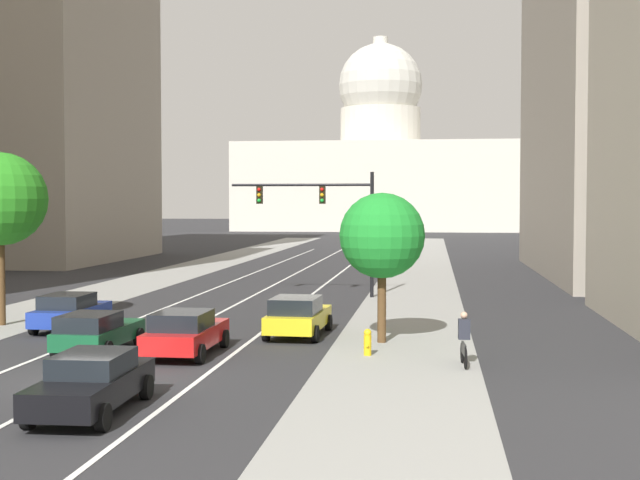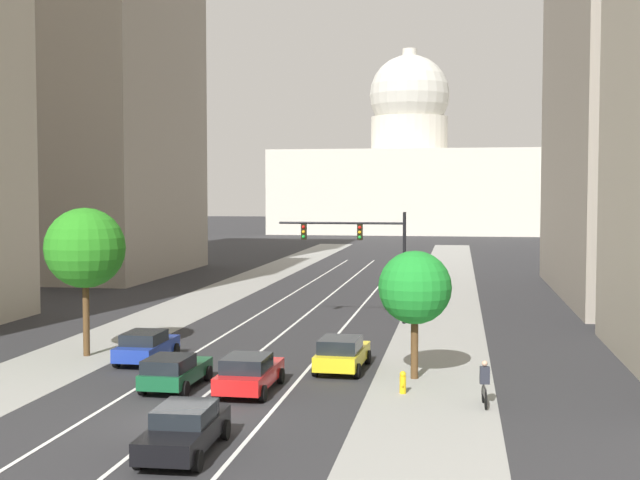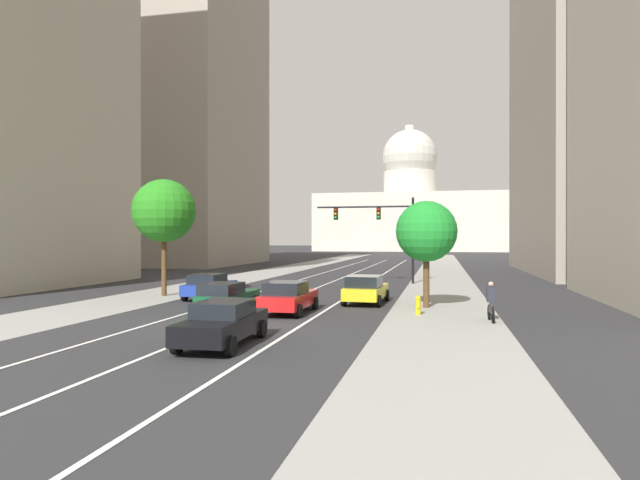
# 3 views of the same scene
# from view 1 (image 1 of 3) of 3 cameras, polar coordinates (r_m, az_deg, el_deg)

# --- Properties ---
(ground_plane) EXTENTS (400.00, 400.00, 0.00)m
(ground_plane) POSITION_cam_1_polar(r_m,az_deg,el_deg) (64.37, -1.32, -2.09)
(ground_plane) COLOR #2B2B2D
(sidewalk_left) EXTENTS (5.06, 130.00, 0.01)m
(sidewalk_left) POSITION_cam_1_polar(r_m,az_deg,el_deg) (61.50, -10.15, -2.34)
(sidewalk_left) COLOR gray
(sidewalk_left) RESTS_ON ground
(sidewalk_right) EXTENTS (5.06, 130.00, 0.01)m
(sidewalk_right) POSITION_cam_1_polar(r_m,az_deg,el_deg) (58.64, 6.43, -2.55)
(sidewalk_right) COLOR gray
(sidewalk_right) RESTS_ON ground
(lane_stripe_left) EXTENTS (0.16, 90.00, 0.01)m
(lane_stripe_left) POSITION_cam_1_polar(r_m,az_deg,el_deg) (50.37, -7.46, -3.38)
(lane_stripe_left) COLOR white
(lane_stripe_left) RESTS_ON ground
(lane_stripe_center) EXTENTS (0.16, 90.00, 0.01)m
(lane_stripe_center) POSITION_cam_1_polar(r_m,az_deg,el_deg) (49.66, -3.97, -3.45)
(lane_stripe_center) COLOR white
(lane_stripe_center) RESTS_ON ground
(lane_stripe_right) EXTENTS (0.16, 90.00, 0.01)m
(lane_stripe_right) POSITION_cam_1_polar(r_m,az_deg,el_deg) (49.14, -0.40, -3.50)
(lane_stripe_right) COLOR white
(lane_stripe_right) RESTS_ON ground
(office_tower_far_left) EXTENTS (22.58, 23.85, 45.07)m
(office_tower_far_left) POSITION_cam_1_polar(r_m,az_deg,el_deg) (84.17, -20.35, 14.29)
(office_tower_far_left) COLOR #9E9384
(office_tower_far_left) RESTS_ON ground
(capitol_building) EXTENTS (51.78, 23.97, 35.64)m
(capitol_building) POSITION_cam_1_polar(r_m,az_deg,el_deg) (161.36, 3.99, 4.72)
(capitol_building) COLOR beige
(capitol_building) RESTS_ON ground
(car_green) EXTENTS (2.03, 4.31, 1.44)m
(car_green) POSITION_cam_1_polar(r_m,az_deg,el_deg) (30.57, -14.53, -5.85)
(car_green) COLOR #14512D
(car_green) RESTS_ON ground
(car_yellow) EXTENTS (2.22, 4.61, 1.55)m
(car_yellow) POSITION_cam_1_polar(r_m,az_deg,el_deg) (33.32, -1.47, -5.01)
(car_yellow) COLOR yellow
(car_yellow) RESTS_ON ground
(car_blue) EXTENTS (2.05, 4.39, 1.49)m
(car_blue) POSITION_cam_1_polar(r_m,az_deg,el_deg) (36.32, -16.15, -4.52)
(car_blue) COLOR #1E389E
(car_blue) RESTS_ON ground
(car_black) EXTENTS (2.07, 4.79, 1.48)m
(car_black) POSITION_cam_1_polar(r_m,az_deg,el_deg) (22.09, -14.81, -9.04)
(car_black) COLOR black
(car_black) RESTS_ON ground
(car_red) EXTENTS (2.08, 4.63, 1.53)m
(car_red) POSITION_cam_1_polar(r_m,az_deg,el_deg) (29.55, -8.88, -6.03)
(car_red) COLOR red
(car_red) RESTS_ON ground
(traffic_signal_mast) EXTENTS (7.83, 0.39, 6.79)m
(traffic_signal_mast) POSITION_cam_1_polar(r_m,az_deg,el_deg) (46.94, 0.49, 2.04)
(traffic_signal_mast) COLOR black
(traffic_signal_mast) RESTS_ON ground
(fire_hydrant) EXTENTS (0.26, 0.35, 0.91)m
(fire_hydrant) POSITION_cam_1_polar(r_m,az_deg,el_deg) (29.22, 3.16, -6.73)
(fire_hydrant) COLOR yellow
(fire_hydrant) RESTS_ON ground
(cyclist) EXTENTS (0.38, 1.70, 1.72)m
(cyclist) POSITION_cam_1_polar(r_m,az_deg,el_deg) (27.65, 9.48, -6.48)
(cyclist) COLOR black
(cyclist) RESTS_ON ground
(street_tree_far_right) EXTENTS (3.14, 3.14, 5.51)m
(street_tree_far_right) POSITION_cam_1_polar(r_m,az_deg,el_deg) (31.63, 4.11, 0.25)
(street_tree_far_right) COLOR #51381E
(street_tree_far_right) RESTS_ON ground
(street_tree_near_left) EXTENTS (3.90, 3.90, 7.25)m
(street_tree_near_left) POSITION_cam_1_polar(r_m,az_deg,el_deg) (38.40, -20.36, 2.53)
(street_tree_near_left) COLOR #51381E
(street_tree_near_left) RESTS_ON ground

